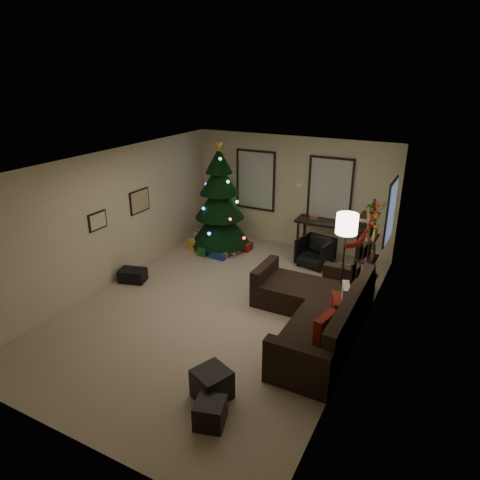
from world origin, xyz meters
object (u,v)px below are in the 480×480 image
object	(u,v)px
desk	(330,226)
desk_chair	(315,252)
sofa	(317,314)
bookshelf	(370,253)
christmas_tree	(220,205)

from	to	relation	value
desk	desk_chair	world-z (taller)	desk
sofa	bookshelf	size ratio (longest dim) A/B	1.56
sofa	christmas_tree	bearing A→B (deg)	143.93
desk_chair	sofa	bearing A→B (deg)	-59.81
christmas_tree	desk_chair	distance (m)	2.53
bookshelf	christmas_tree	bearing A→B (deg)	167.56
desk	bookshelf	world-z (taller)	bookshelf
christmas_tree	desk_chair	bearing A→B (deg)	1.70
bookshelf	desk_chair	bearing A→B (deg)	146.00
desk	sofa	bearing A→B (deg)	-76.79
christmas_tree	bookshelf	bearing A→B (deg)	-12.44
christmas_tree	bookshelf	world-z (taller)	christmas_tree
desk_chair	bookshelf	bearing A→B (deg)	-22.91
sofa	desk_chair	size ratio (longest dim) A/B	4.45
christmas_tree	desk_chair	world-z (taller)	christmas_tree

